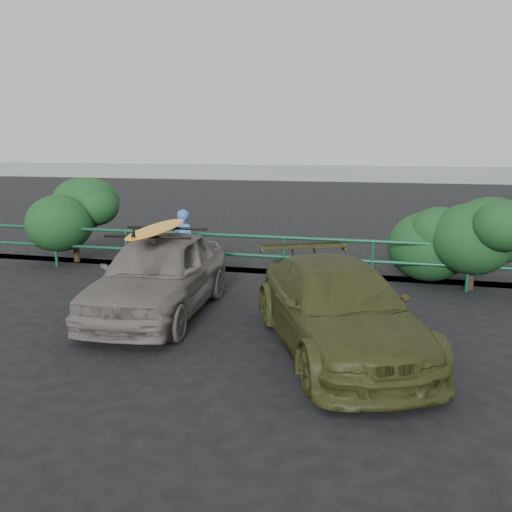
{
  "coord_description": "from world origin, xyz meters",
  "views": [
    {
      "loc": [
        3.66,
        -7.6,
        3.12
      ],
      "look_at": [
        1.09,
        2.1,
        1.13
      ],
      "focal_mm": 40.0,
      "sensor_mm": 36.0,
      "label": 1
    }
  ],
  "objects_px": {
    "olive_vehicle": "(338,308)",
    "surfboard": "(157,229)",
    "guardrail": "(243,256)",
    "sedan": "(159,274)",
    "man": "(185,245)"
  },
  "relations": [
    {
      "from": "olive_vehicle",
      "to": "surfboard",
      "type": "height_order",
      "value": "surfboard"
    },
    {
      "from": "surfboard",
      "to": "olive_vehicle",
      "type": "bearing_deg",
      "value": -22.41
    },
    {
      "from": "guardrail",
      "to": "olive_vehicle",
      "type": "bearing_deg",
      "value": -57.28
    },
    {
      "from": "guardrail",
      "to": "sedan",
      "type": "distance_m",
      "value": 3.26
    },
    {
      "from": "man",
      "to": "guardrail",
      "type": "bearing_deg",
      "value": -139.77
    },
    {
      "from": "sedan",
      "to": "surfboard",
      "type": "bearing_deg",
      "value": -94.77
    },
    {
      "from": "guardrail",
      "to": "surfboard",
      "type": "distance_m",
      "value": 3.42
    },
    {
      "from": "surfboard",
      "to": "man",
      "type": "bearing_deg",
      "value": 97.23
    },
    {
      "from": "guardrail",
      "to": "man",
      "type": "distance_m",
      "value": 1.38
    },
    {
      "from": "guardrail",
      "to": "surfboard",
      "type": "xyz_separation_m",
      "value": [
        -0.69,
        -3.18,
        1.08
      ]
    },
    {
      "from": "olive_vehicle",
      "to": "man",
      "type": "height_order",
      "value": "man"
    },
    {
      "from": "sedan",
      "to": "surfboard",
      "type": "relative_size",
      "value": 1.64
    },
    {
      "from": "guardrail",
      "to": "sedan",
      "type": "height_order",
      "value": "sedan"
    },
    {
      "from": "olive_vehicle",
      "to": "man",
      "type": "distance_m",
      "value": 5.51
    },
    {
      "from": "guardrail",
      "to": "sedan",
      "type": "bearing_deg",
      "value": -102.18
    }
  ]
}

